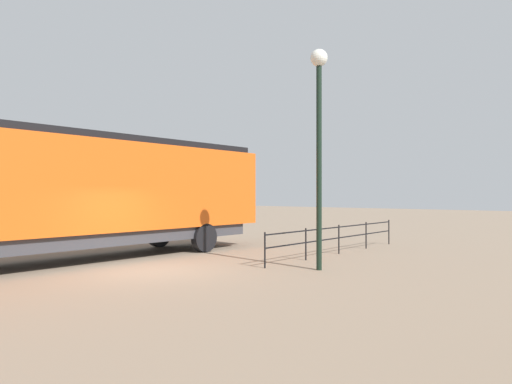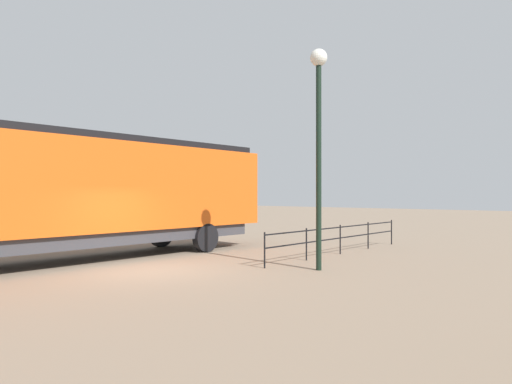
# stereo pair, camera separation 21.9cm
# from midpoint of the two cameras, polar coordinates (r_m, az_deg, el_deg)

# --- Properties ---
(ground_plane) EXTENTS (120.00, 120.00, 0.00)m
(ground_plane) POSITION_cam_midpoint_polar(r_m,az_deg,el_deg) (14.21, -13.22, -9.29)
(ground_plane) COLOR #84705B
(locomotive) EXTENTS (3.05, 16.12, 4.22)m
(locomotive) POSITION_cam_midpoint_polar(r_m,az_deg,el_deg) (16.54, -21.92, 0.22)
(locomotive) COLOR #D15114
(locomotive) RESTS_ON ground_plane
(lamp_post) EXTENTS (0.51, 0.51, 6.50)m
(lamp_post) POSITION_cam_midpoint_polar(r_m,az_deg,el_deg) (14.09, 7.21, 9.05)
(lamp_post) COLOR black
(lamp_post) RESTS_ON ground_plane
(platform_fence) EXTENTS (0.05, 8.88, 1.08)m
(platform_fence) POSITION_cam_midpoint_polar(r_m,az_deg,el_deg) (17.84, 9.68, -5.13)
(platform_fence) COLOR black
(platform_fence) RESTS_ON ground_plane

